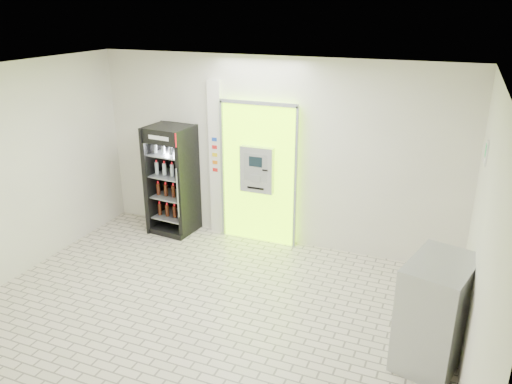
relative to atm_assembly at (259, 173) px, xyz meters
The scene contains 7 objects.
ground 2.69m from the atm_assembly, 85.26° to the right, with size 6.00×6.00×0.00m, color beige.
room_shell 2.51m from the atm_assembly, 85.26° to the right, with size 6.00×6.00×6.00m.
atm_assembly is the anchor object (origin of this frame).
pillar 0.79m from the atm_assembly, behind, with size 0.22×0.11×2.60m.
beverage_cooler 1.53m from the atm_assembly, behind, with size 0.75×0.69×1.85m.
steel_cabinet 3.63m from the atm_assembly, 36.37° to the right, with size 0.83×1.04×1.22m.
exit_sign 3.48m from the atm_assembly, 17.65° to the right, with size 0.02×0.22×0.26m.
Camera 1 is at (2.61, -4.65, 3.70)m, focal length 35.00 mm.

